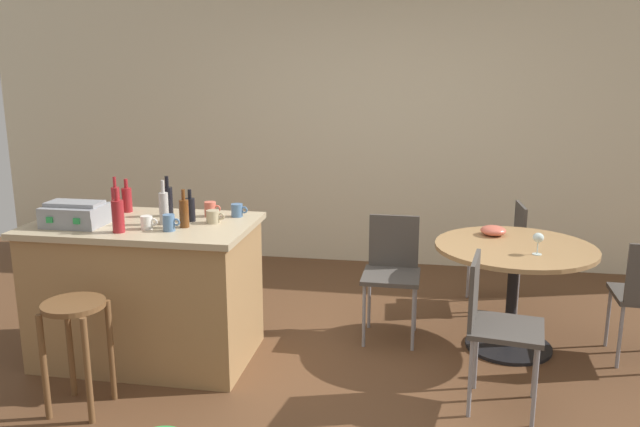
{
  "coord_description": "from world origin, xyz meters",
  "views": [
    {
      "loc": [
        0.46,
        -3.65,
        1.92
      ],
      "look_at": [
        -0.25,
        0.42,
        0.96
      ],
      "focal_mm": 35.52,
      "sensor_mm": 36.0,
      "label": 1
    }
  ],
  "objects": [
    {
      "name": "folding_chair_near",
      "position": [
        0.23,
        0.69,
        0.52
      ],
      "size": [
        0.41,
        0.41,
        0.87
      ],
      "color": "#47423D",
      "rests_on": "ground_plane"
    },
    {
      "name": "toolbox",
      "position": [
        -1.73,
        -0.08,
        1.01
      ],
      "size": [
        0.36,
        0.29,
        0.15
      ],
      "color": "gray",
      "rests_on": "kitchen_island"
    },
    {
      "name": "bottle_5",
      "position": [
        -1.19,
        0.04,
        1.05
      ],
      "size": [
        0.06,
        0.06,
        0.28
      ],
      "color": "#B7B2AD",
      "rests_on": "kitchen_island"
    },
    {
      "name": "cup_3",
      "position": [
        -0.79,
        0.33,
        0.98
      ],
      "size": [
        0.11,
        0.08,
        0.09
      ],
      "color": "#4C7099",
      "rests_on": "kitchen_island"
    },
    {
      "name": "wooden_stool",
      "position": [
        -1.45,
        -0.64,
        0.48
      ],
      "size": [
        0.35,
        0.35,
        0.65
      ],
      "color": "brown",
      "rests_on": "ground_plane"
    },
    {
      "name": "kitchen_island",
      "position": [
        -1.35,
        0.07,
        0.47
      ],
      "size": [
        1.43,
        0.85,
        0.94
      ],
      "color": "#A37A4C",
      "rests_on": "ground_plane"
    },
    {
      "name": "folding_chair_right",
      "position": [
        1.08,
        1.42,
        0.5
      ],
      "size": [
        0.43,
        0.42,
        0.85
      ],
      "color": "#47423D",
      "rests_on": "ground_plane"
    },
    {
      "name": "bottle_1",
      "position": [
        -1.06,
        0.15,
        1.02
      ],
      "size": [
        0.06,
        0.06,
        0.21
      ],
      "color": "black",
      "rests_on": "kitchen_island"
    },
    {
      "name": "serving_bowl",
      "position": [
        0.93,
        0.86,
        0.78
      ],
      "size": [
        0.18,
        0.18,
        0.07
      ],
      "primitive_type": "ellipsoid",
      "color": "#DB6651",
      "rests_on": "dining_table"
    },
    {
      "name": "dining_table",
      "position": [
        1.06,
        0.61,
        0.57
      ],
      "size": [
        1.07,
        1.07,
        0.74
      ],
      "color": "black",
      "rests_on": "ground_plane"
    },
    {
      "name": "folding_chair_far",
      "position": [
        0.86,
        -0.2,
        0.53
      ],
      "size": [
        0.46,
        0.46,
        0.88
      ],
      "color": "#47423D",
      "rests_on": "ground_plane"
    },
    {
      "name": "ground_plane",
      "position": [
        0.0,
        0.0,
        0.0
      ],
      "size": [
        8.8,
        8.8,
        0.0
      ],
      "primitive_type": "plane",
      "color": "brown"
    },
    {
      "name": "cup_4",
      "position": [
        -1.09,
        -0.11,
        0.99
      ],
      "size": [
        0.11,
        0.07,
        0.1
      ],
      "color": "#4C7099",
      "rests_on": "kitchen_island"
    },
    {
      "name": "cup_1",
      "position": [
        -1.25,
        -0.09,
        0.98
      ],
      "size": [
        0.11,
        0.07,
        0.08
      ],
      "color": "white",
      "rests_on": "kitchen_island"
    },
    {
      "name": "cup_0",
      "position": [
        -0.98,
        0.31,
        0.98
      ],
      "size": [
        0.11,
        0.08,
        0.1
      ],
      "color": "#DB6651",
      "rests_on": "kitchen_island"
    },
    {
      "name": "cup_2",
      "position": [
        -0.89,
        0.13,
        0.98
      ],
      "size": [
        0.12,
        0.09,
        0.08
      ],
      "color": "tan",
      "rests_on": "kitchen_island"
    },
    {
      "name": "bottle_6",
      "position": [
        -1.59,
        0.33,
        1.02
      ],
      "size": [
        0.07,
        0.07,
        0.23
      ],
      "color": "maroon",
      "rests_on": "kitchen_island"
    },
    {
      "name": "wine_glass",
      "position": [
        1.17,
        0.42,
        0.85
      ],
      "size": [
        0.07,
        0.07,
        0.14
      ],
      "color": "silver",
      "rests_on": "dining_table"
    },
    {
      "name": "back_wall",
      "position": [
        0.0,
        2.5,
        1.35
      ],
      "size": [
        8.0,
        0.1,
        2.7
      ],
      "primitive_type": "cube",
      "color": "beige",
      "rests_on": "ground_plane"
    },
    {
      "name": "bottle_0",
      "position": [
        -1.26,
        0.26,
        1.04
      ],
      "size": [
        0.07,
        0.07,
        0.27
      ],
      "color": "black",
      "rests_on": "kitchen_island"
    },
    {
      "name": "bottle_3",
      "position": [
        -1.04,
        -0.01,
        1.03
      ],
      "size": [
        0.06,
        0.06,
        0.24
      ],
      "color": "#603314",
      "rests_on": "kitchen_island"
    },
    {
      "name": "bottle_4",
      "position": [
        -1.38,
        -0.2,
        1.04
      ],
      "size": [
        0.07,
        0.07,
        0.27
      ],
      "color": "maroon",
      "rests_on": "kitchen_island"
    },
    {
      "name": "bottle_2",
      "position": [
        -1.63,
        0.26,
        1.04
      ],
      "size": [
        0.06,
        0.06,
        0.26
      ],
      "color": "maroon",
      "rests_on": "kitchen_island"
    }
  ]
}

